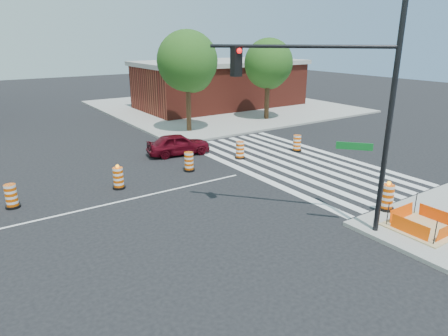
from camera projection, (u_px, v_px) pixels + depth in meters
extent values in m
plane|color=black|center=(103.00, 206.00, 17.01)|extent=(120.00, 120.00, 0.00)
cube|color=gray|center=(221.00, 106.00, 40.71)|extent=(22.00, 22.00, 0.15)
cube|color=silver|center=(248.00, 172.00, 21.15)|extent=(0.45, 13.50, 0.01)
cube|color=silver|center=(261.00, 169.00, 21.63)|extent=(0.45, 13.50, 0.01)
cube|color=silver|center=(274.00, 166.00, 22.11)|extent=(0.45, 13.50, 0.01)
cube|color=silver|center=(286.00, 164.00, 22.58)|extent=(0.45, 13.50, 0.01)
cube|color=silver|center=(298.00, 161.00, 23.06)|extent=(0.45, 13.50, 0.01)
cube|color=silver|center=(309.00, 158.00, 23.54)|extent=(0.45, 13.50, 0.01)
cube|color=silver|center=(319.00, 156.00, 24.02)|extent=(0.45, 13.50, 0.01)
cube|color=silver|center=(330.00, 154.00, 24.50)|extent=(0.45, 13.50, 0.01)
cube|color=silver|center=(103.00, 205.00, 17.01)|extent=(14.00, 0.12, 0.01)
cube|color=tan|center=(423.00, 228.00, 14.65)|extent=(2.20, 2.20, 0.05)
cube|color=#FD4F05|center=(448.00, 231.00, 13.86)|extent=(1.44, 0.02, 0.55)
cube|color=#FD4F05|center=(401.00, 213.00, 15.28)|extent=(1.44, 0.02, 0.55)
cube|color=#FD4F05|center=(410.00, 228.00, 14.09)|extent=(0.02, 1.44, 0.55)
cube|color=#FD4F05|center=(437.00, 216.00, 15.05)|extent=(0.02, 1.44, 0.55)
cylinder|color=black|center=(435.00, 233.00, 13.33)|extent=(0.04, 0.04, 0.90)
cylinder|color=black|center=(388.00, 214.00, 14.75)|extent=(0.04, 0.04, 0.90)
cylinder|color=black|center=(416.00, 204.00, 15.70)|extent=(0.04, 0.04, 0.90)
cube|color=maroon|center=(221.00, 86.00, 40.08)|extent=(16.00, 8.00, 4.20)
cube|color=gray|center=(221.00, 63.00, 39.36)|extent=(16.50, 8.50, 0.40)
imported|color=#510712|center=(178.00, 144.00, 24.17)|extent=(4.01, 2.19, 1.29)
cylinder|color=black|center=(390.00, 118.00, 13.25)|extent=(0.19, 0.19, 8.25)
cylinder|color=black|center=(300.00, 46.00, 13.27)|extent=(4.20, 4.71, 0.12)
cube|color=black|center=(236.00, 61.00, 13.94)|extent=(0.33, 0.29, 1.03)
sphere|color=#FF0C0C|center=(239.00, 51.00, 13.69)|extent=(0.19, 0.19, 0.19)
cube|color=#0C591E|center=(354.00, 146.00, 13.82)|extent=(0.85, 0.95, 0.26)
cylinder|color=black|center=(385.00, 208.00, 16.24)|extent=(0.62, 0.62, 0.10)
cylinder|color=#DA4F04|center=(387.00, 196.00, 16.07)|extent=(0.50, 0.50, 0.99)
sphere|color=#FF990C|center=(389.00, 183.00, 15.89)|extent=(0.17, 0.17, 0.17)
cylinder|color=#382314|center=(188.00, 102.00, 29.26)|extent=(0.35, 0.35, 4.62)
sphere|color=#1E4D16|center=(187.00, 61.00, 28.35)|extent=(4.33, 4.33, 4.33)
sphere|color=#1E4D16|center=(192.00, 71.00, 29.13)|extent=(3.18, 3.18, 3.18)
sphere|color=#1E4D16|center=(183.00, 68.00, 28.08)|extent=(2.89, 2.89, 2.89)
cylinder|color=#382314|center=(267.00, 96.00, 34.16)|extent=(0.33, 0.33, 4.02)
sphere|color=#1E4D16|center=(268.00, 66.00, 33.37)|extent=(3.77, 3.77, 3.77)
sphere|color=#1E4D16|center=(270.00, 73.00, 34.08)|extent=(2.77, 2.77, 2.77)
sphere|color=#1E4D16|center=(265.00, 71.00, 33.11)|extent=(2.52, 2.52, 2.52)
cylinder|color=#382314|center=(267.00, 95.00, 33.64)|extent=(0.36, 0.36, 4.26)
sphere|color=#1E4D16|center=(268.00, 63.00, 32.80)|extent=(3.99, 3.99, 3.99)
sphere|color=#1E4D16|center=(271.00, 71.00, 33.57)|extent=(2.93, 2.93, 2.93)
sphere|color=#1E4D16|center=(266.00, 68.00, 32.52)|extent=(2.66, 2.66, 2.66)
cylinder|color=black|center=(13.00, 206.00, 16.80)|extent=(0.60, 0.60, 0.10)
cylinder|color=#DA4F04|center=(11.00, 195.00, 16.65)|extent=(0.48, 0.48, 0.95)
cylinder|color=black|center=(119.00, 187.00, 18.93)|extent=(0.60, 0.60, 0.10)
cylinder|color=#DA4F04|center=(118.00, 177.00, 18.77)|extent=(0.48, 0.48, 0.95)
sphere|color=#FF990C|center=(117.00, 166.00, 18.60)|extent=(0.16, 0.16, 0.16)
cylinder|color=black|center=(189.00, 170.00, 21.40)|extent=(0.60, 0.60, 0.10)
cylinder|color=#DA4F04|center=(189.00, 161.00, 21.24)|extent=(0.48, 0.48, 0.95)
cylinder|color=black|center=(240.00, 158.00, 23.54)|extent=(0.60, 0.60, 0.10)
cylinder|color=#DA4F04|center=(240.00, 150.00, 23.39)|extent=(0.48, 0.48, 0.95)
cylinder|color=black|center=(297.00, 150.00, 25.06)|extent=(0.60, 0.60, 0.10)
cylinder|color=#DA4F04|center=(297.00, 143.00, 24.90)|extent=(0.48, 0.48, 0.95)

